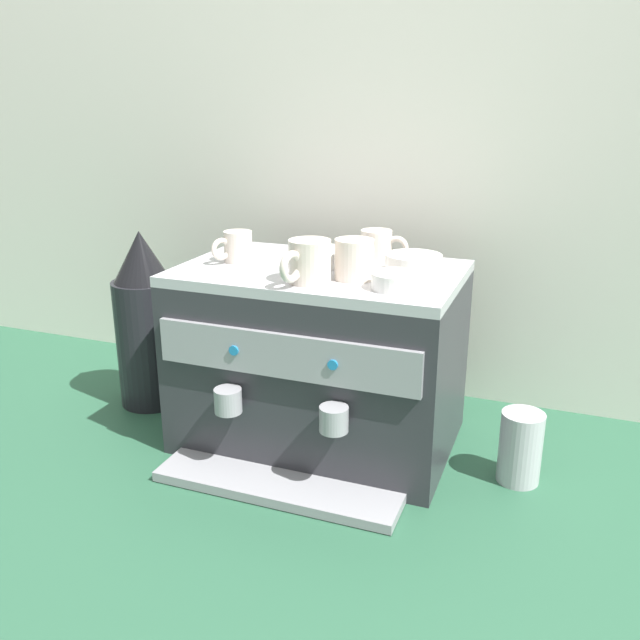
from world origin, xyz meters
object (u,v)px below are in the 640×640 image
ceramic_bowl_1 (413,264)px  coffee_grinder (146,323)px  ceramic_cup_1 (378,246)px  ceramic_bowl_2 (319,257)px  espresso_machine (319,358)px  ceramic_cup_3 (308,262)px  ceramic_cup_0 (353,259)px  milk_pitcher (520,447)px  ceramic_cup_2 (237,247)px  ceramic_bowl_0 (395,281)px

ceramic_bowl_1 → coffee_grinder: size_ratio=0.26×
ceramic_cup_1 → ceramic_bowl_2: (-0.11, -0.06, -0.02)m
espresso_machine → ceramic_cup_3: bearing=-79.6°
ceramic_cup_0 → ceramic_bowl_1: 0.14m
ceramic_cup_1 → milk_pitcher: size_ratio=0.70×
ceramic_cup_2 → coffee_grinder: size_ratio=0.21×
ceramic_cup_0 → coffee_grinder: size_ratio=0.24×
espresso_machine → ceramic_bowl_2: (-0.01, 0.04, 0.22)m
ceramic_bowl_0 → ceramic_cup_3: bearing=-173.6°
espresso_machine → milk_pitcher: size_ratio=3.92×
ceramic_bowl_2 → coffee_grinder: bearing=-179.0°
ceramic_cup_3 → milk_pitcher: size_ratio=0.84×
ceramic_bowl_2 → coffee_grinder: 0.50m
ceramic_cup_2 → milk_pitcher: (0.64, -0.01, -0.36)m
ceramic_cup_3 → ceramic_bowl_0: 0.17m
coffee_grinder → milk_pitcher: size_ratio=2.94×
ceramic_cup_1 → coffee_grinder: ceramic_cup_1 is taller
espresso_machine → ceramic_cup_3: (0.02, -0.11, 0.25)m
ceramic_bowl_0 → ceramic_bowl_2: size_ratio=0.73×
ceramic_cup_2 → coffee_grinder: (-0.28, 0.04, -0.22)m
ceramic_bowl_1 → ceramic_bowl_2: (-0.21, 0.00, -0.00)m
milk_pitcher → ceramic_cup_0: bearing=-175.2°
ceramic_cup_1 → ceramic_cup_3: (-0.08, -0.22, 0.01)m
espresso_machine → ceramic_cup_3: 0.27m
ceramic_cup_0 → espresso_machine: bearing=151.2°
coffee_grinder → ceramic_cup_2: bearing=-7.7°
ceramic_bowl_2 → coffee_grinder: coffee_grinder is taller
ceramic_cup_1 → ceramic_cup_3: ceramic_cup_3 is taller
ceramic_cup_0 → ceramic_cup_1: 0.15m
ceramic_bowl_1 → milk_pitcher: ceramic_bowl_1 is taller
ceramic_cup_1 → coffee_grinder: size_ratio=0.24×
coffee_grinder → ceramic_cup_3: bearing=-16.3°
espresso_machine → ceramic_cup_2: 0.30m
ceramic_cup_1 → ceramic_bowl_1: bearing=-35.1°
ceramic_cup_1 → milk_pitcher: ceramic_cup_1 is taller
ceramic_bowl_2 → milk_pitcher: 0.58m
ceramic_bowl_1 → ceramic_bowl_0: bearing=-91.7°
ceramic_cup_0 → ceramic_cup_1: ceramic_cup_0 is taller
ceramic_cup_3 → ceramic_bowl_0: bearing=6.4°
ceramic_cup_3 → ceramic_cup_0: bearing=41.3°
espresso_machine → ceramic_bowl_1: ceramic_bowl_1 is taller
ceramic_cup_3 → milk_pitcher: (0.42, 0.09, -0.37)m
ceramic_cup_1 → ceramic_bowl_0: bearing=-64.9°
coffee_grinder → milk_pitcher: 0.93m
ceramic_cup_2 → ceramic_cup_3: (0.21, -0.11, 0.01)m
ceramic_cup_0 → milk_pitcher: 0.51m
ceramic_bowl_2 → milk_pitcher: ceramic_bowl_2 is taller
ceramic_cup_1 → milk_pitcher: 0.52m
ceramic_cup_3 → ceramic_bowl_2: bearing=102.9°
ceramic_cup_1 → ceramic_bowl_2: 0.13m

